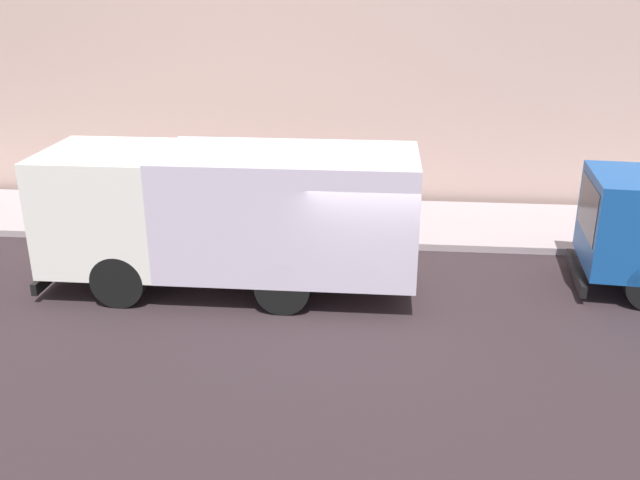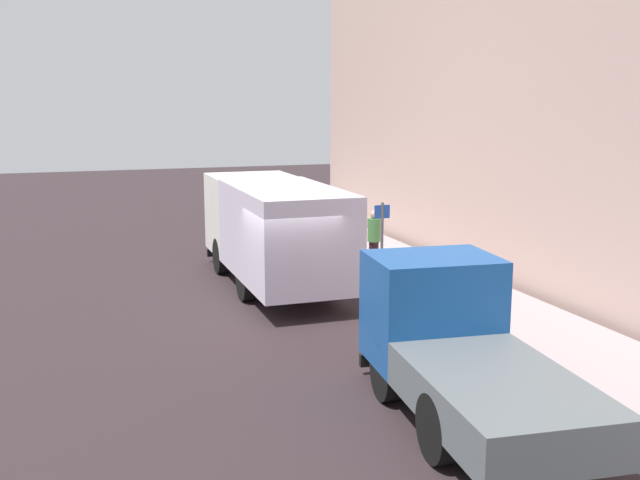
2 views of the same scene
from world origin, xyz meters
name	(u,v)px [view 1 (image 1 of 2)]	position (x,y,z in m)	size (l,w,h in m)	color
ground	(374,306)	(0.00, 0.00, 0.00)	(80.00, 80.00, 0.00)	#2D2326
sidewalk	(377,222)	(4.68, 0.00, 0.08)	(3.37, 30.00, 0.17)	#A49496
large_utility_truck	(230,211)	(0.63, 2.93, 1.67)	(2.46, 7.51, 2.89)	white
pedestrian_walking	(254,193)	(3.65, 3.00, 1.12)	(0.50, 0.50, 1.80)	black
street_sign_post	(309,183)	(3.28, 1.61, 1.50)	(0.44, 0.08, 2.23)	#4C5156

